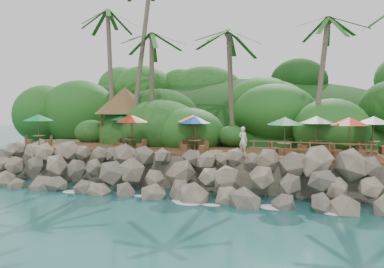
% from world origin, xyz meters
% --- Properties ---
extents(ground, '(140.00, 140.00, 0.00)m').
position_xyz_m(ground, '(0.00, 0.00, 0.00)').
color(ground, '#19514F').
rests_on(ground, ground).
extents(land_base, '(32.00, 25.20, 2.10)m').
position_xyz_m(land_base, '(0.00, 16.00, 1.05)').
color(land_base, gray).
rests_on(land_base, ground).
extents(jungle_hill, '(44.80, 28.00, 15.40)m').
position_xyz_m(jungle_hill, '(0.00, 23.50, 0.00)').
color(jungle_hill, '#143811').
rests_on(jungle_hill, ground).
extents(seawall, '(29.00, 4.00, 2.30)m').
position_xyz_m(seawall, '(0.00, 2.00, 1.15)').
color(seawall, gray).
rests_on(seawall, ground).
extents(terrace, '(26.00, 5.00, 0.20)m').
position_xyz_m(terrace, '(0.00, 6.00, 2.20)').
color(terrace, brown).
rests_on(terrace, land_base).
extents(jungle_foliage, '(44.00, 16.00, 12.00)m').
position_xyz_m(jungle_foliage, '(0.00, 15.00, 0.00)').
color(jungle_foliage, '#143811').
rests_on(jungle_foliage, ground).
extents(foam_line, '(25.20, 0.80, 0.06)m').
position_xyz_m(foam_line, '(0.00, 0.30, 0.03)').
color(foam_line, white).
rests_on(foam_line, ground).
extents(palms, '(27.43, 6.45, 15.14)m').
position_xyz_m(palms, '(0.96, 8.97, 12.43)').
color(palms, brown).
rests_on(palms, ground).
extents(palapa, '(4.99, 4.99, 4.60)m').
position_xyz_m(palapa, '(-7.07, 9.30, 5.79)').
color(palapa, brown).
rests_on(palapa, ground).
extents(dining_clusters, '(25.83, 5.43, 2.42)m').
position_xyz_m(dining_clusters, '(0.61, 5.78, 4.31)').
color(dining_clusters, brown).
rests_on(dining_clusters, terrace).
extents(railing, '(7.20, 0.10, 1.00)m').
position_xyz_m(railing, '(8.13, 3.65, 2.91)').
color(railing, brown).
rests_on(railing, terrace).
extents(waiter, '(0.75, 0.63, 1.74)m').
position_xyz_m(waiter, '(3.87, 4.94, 3.17)').
color(waiter, white).
rests_on(waiter, terrace).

